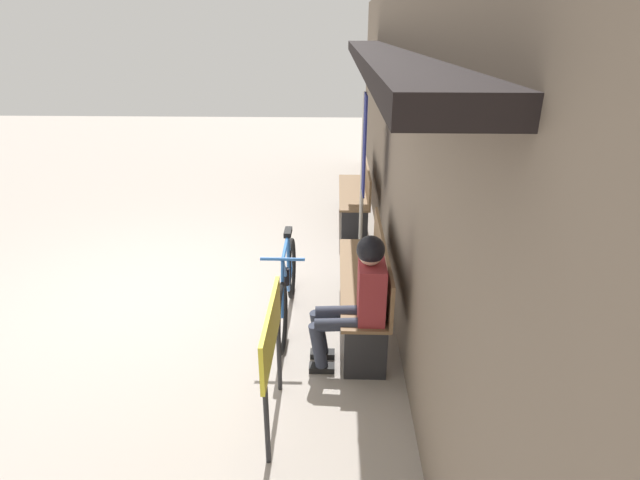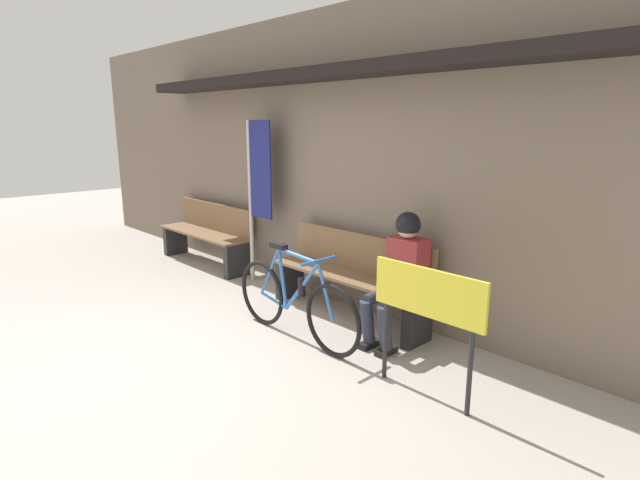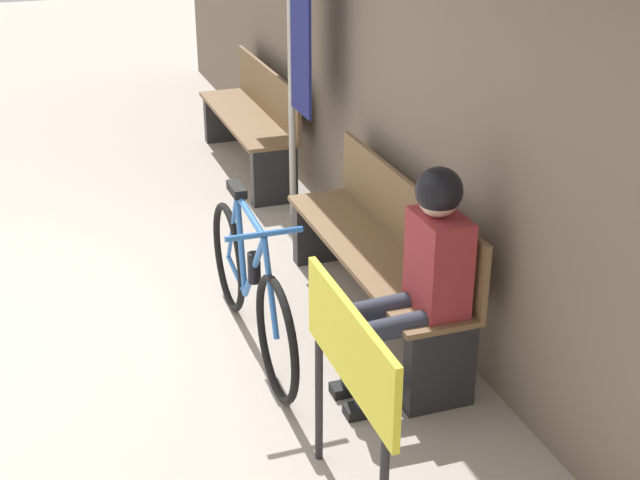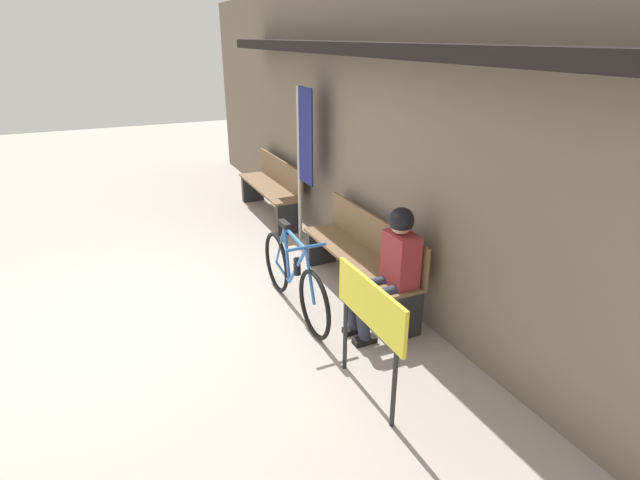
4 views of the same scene
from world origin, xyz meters
The scene contains 8 objects.
ground_plane centered at (0.00, 0.00, 0.00)m, with size 24.00×24.00×0.00m, color #ADA399.
storefront_wall centered at (0.00, 2.45, 1.66)m, with size 12.00×0.56×3.20m.
park_bench_near centered at (0.46, 2.12, 0.43)m, with size 1.91×0.42×0.88m.
bicycle centered at (0.49, 1.33, 0.37)m, with size 1.67×0.40×0.89m.
person_seated centered at (1.20, 2.00, 0.71)m, with size 0.34×0.63×1.22m.
park_bench_far centered at (-2.37, 2.12, 0.42)m, with size 1.78×0.42×0.88m.
banner_pole centered at (-1.13, 2.14, 1.30)m, with size 0.45×0.05×2.04m.
signboard centered at (1.92, 1.37, 0.74)m, with size 0.93×0.04×0.99m.
Camera 2 is at (3.84, -1.54, 1.99)m, focal length 28.00 mm.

